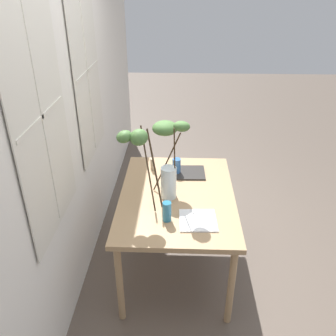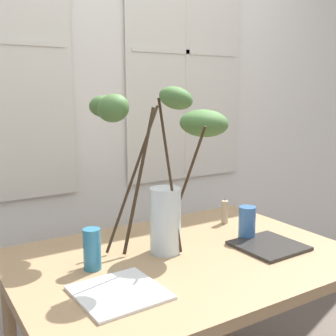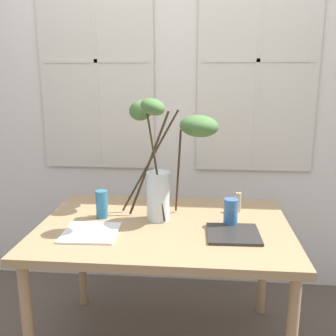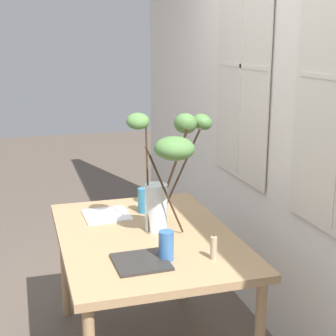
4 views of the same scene
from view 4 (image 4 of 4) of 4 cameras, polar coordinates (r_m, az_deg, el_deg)
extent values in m
cube|color=silver|center=(2.89, 13.82, 6.41)|extent=(5.76, 0.12, 2.75)
cube|color=silver|center=(3.31, 8.27, 11.23)|extent=(0.71, 0.01, 1.39)
cube|color=silver|center=(3.31, 8.21, 11.23)|extent=(0.78, 0.01, 1.46)
cube|color=silver|center=(3.31, 8.15, 11.23)|extent=(0.02, 0.01, 1.39)
cube|color=silver|center=(3.31, 8.15, 11.23)|extent=(0.71, 0.01, 0.02)
cube|color=tan|center=(2.75, -2.43, -7.77)|extent=(1.28, 0.91, 0.04)
cylinder|color=tan|center=(3.37, -11.47, -10.59)|extent=(0.05, 0.05, 0.70)
cylinder|color=tan|center=(3.51, 1.61, -9.24)|extent=(0.05, 0.05, 0.70)
cylinder|color=silver|center=(2.75, -1.32, -4.44)|extent=(0.12, 0.12, 0.26)
cylinder|color=silver|center=(2.78, -1.31, -6.06)|extent=(0.11, 0.11, 0.08)
cylinder|color=#382819|center=(2.69, -2.31, -0.94)|extent=(0.10, 0.02, 0.59)
ellipsoid|color=#477038|center=(2.63, -3.38, 5.25)|extent=(0.15, 0.14, 0.11)
cylinder|color=#382819|center=(2.80, 1.31, -0.74)|extent=(0.31, 0.13, 0.56)
ellipsoid|color=#477038|center=(2.85, 3.86, 5.17)|extent=(0.16, 0.16, 0.13)
cylinder|color=#382819|center=(2.62, -0.35, -2.55)|extent=(0.05, 0.22, 0.49)
ellipsoid|color=#477038|center=(2.47, 0.73, 2.21)|extent=(0.24, 0.23, 0.12)
cylinder|color=#382819|center=(2.79, 0.34, -0.86)|extent=(0.22, 0.14, 0.55)
ellipsoid|color=#477038|center=(2.81, 1.96, 5.00)|extent=(0.19, 0.19, 0.15)
cylinder|color=teal|center=(3.05, -2.80, -3.63)|extent=(0.06, 0.06, 0.15)
cylinder|color=#386BAD|center=(2.42, -0.20, -8.65)|extent=(0.07, 0.07, 0.14)
cube|color=white|center=(3.03, -6.87, -5.23)|extent=(0.27, 0.27, 0.01)
cube|color=#2D2B28|center=(2.41, -3.04, -10.42)|extent=(0.26, 0.26, 0.01)
cylinder|color=tan|center=(2.44, 5.12, -8.89)|extent=(0.03, 0.03, 0.11)
cylinder|color=black|center=(2.42, 5.15, -7.56)|extent=(0.00, 0.00, 0.01)
camera|label=1|loc=(4.93, -10.16, 20.36)|focal=38.10mm
camera|label=2|loc=(3.42, -27.66, 6.21)|focal=44.95mm
camera|label=3|loc=(2.62, -45.07, 4.13)|focal=41.43mm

